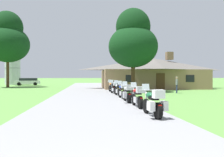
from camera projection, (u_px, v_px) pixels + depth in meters
The scene contains 15 objects.
ground_plane at pixel (91, 95), 21.21m from camera, with size 500.00×500.00×0.00m, color #56893D.
asphalt_driveway at pixel (91, 96), 19.22m from camera, with size 6.40×80.00×0.06m, color gray.
motorcycle_green_nearest_to_camera at pixel (154, 103), 9.16m from camera, with size 0.78×2.08×1.30m.
motorcycle_red_second_in_row at pixel (138, 97), 12.08m from camera, with size 0.66×2.08×1.30m.
motorcycle_silver_third_in_row at pixel (128, 94), 14.42m from camera, with size 0.72×2.08×1.30m.
motorcycle_blue_fourth_in_row at pixel (122, 91), 16.87m from camera, with size 0.66×2.08×1.30m.
motorcycle_white_fifth_in_row at pixel (118, 89), 19.36m from camera, with size 0.66×2.08×1.30m.
motorcycle_black_sixth_in_row at pixel (114, 88), 21.70m from camera, with size 0.75×2.08×1.30m.
motorcycle_orange_farthest_in_row at pixel (112, 87), 24.08m from camera, with size 0.92×2.08×1.30m.
stone_lodge at pixel (152, 73), 32.42m from camera, with size 14.71×7.71×5.18m.
bystander_gray_shirt_near_lodge at pixel (177, 84), 23.28m from camera, with size 0.35×0.51×1.69m.
tree_left_far at pixel (8, 39), 35.71m from camera, with size 6.64×6.64×11.87m.
tree_by_lodge_front at pixel (133, 41), 25.11m from camera, with size 5.39×5.39×9.14m.
metal_silo_distant at pixel (13, 66), 48.64m from camera, with size 3.16×3.16×7.72m.
parked_white_suv_far_left at pixel (28, 81), 43.53m from camera, with size 4.84×2.56×1.40m.
Camera 1 is at (-0.37, -1.29, 1.68)m, focal length 36.85 mm.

